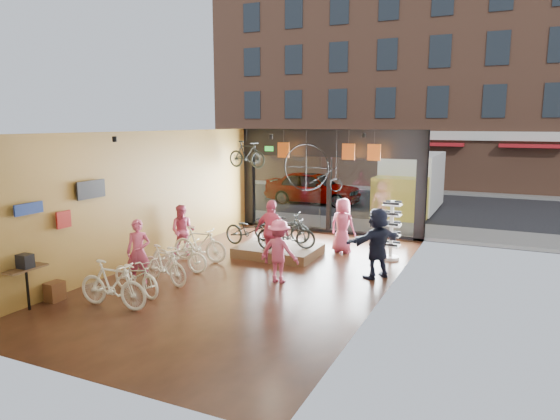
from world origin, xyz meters
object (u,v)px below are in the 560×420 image
Objects in this scene: floor_bike_5 at (199,244)px; customer_2 at (272,232)px; floor_bike_3 at (165,265)px; customer_5 at (377,243)px; display_bike_left at (250,231)px; customer_3 at (279,251)px; sunglasses_rack at (391,230)px; display_platform at (279,251)px; customer_1 at (183,231)px; box_truck at (409,185)px; customer_0 at (139,252)px; floor_bike_1 at (113,284)px; display_bike_right at (282,227)px; hung_bike at (247,154)px; display_bike_mid at (290,233)px; customer_4 at (343,225)px; floor_bike_4 at (179,255)px; street_car at (313,187)px; floor_bike_2 at (136,275)px; penny_farthing at (315,169)px.

customer_2 is at bearing -76.33° from floor_bike_5.
floor_bike_3 is 0.87× the size of customer_5.
display_bike_left is 2.64m from customer_3.
sunglasses_rack is (-0.05, 1.93, -0.05)m from customer_5.
customer_1 is at bearing -154.56° from display_platform.
box_truck is 7.93m from sunglasses_rack.
customer_0 reaches higher than customer_3.
floor_bike_1 is (-3.75, -14.38, -0.79)m from box_truck.
display_bike_right is 3.38m from hung_bike.
display_bike_right is at bearing -72.11° from customer_2.
customer_0 is 0.88× the size of customer_5.
floor_bike_1 is 1.09× the size of floor_bike_3.
display_bike_mid is 2.36m from customer_3.
hung_bike is (-3.85, 0.87, 2.06)m from customer_4.
box_truck is 3.91× the size of floor_bike_4.
floor_bike_4 is (-4.08, -11.49, -0.87)m from box_truck.
box_truck is 9.24m from display_platform.
street_car is 9.72m from display_bike_right.
floor_bike_5 is (-0.35, 2.11, 0.03)m from floor_bike_3.
customer_1 is (-0.79, 0.30, 0.28)m from floor_bike_5.
display_bike_mid is (-1.86, -8.95, -0.55)m from box_truck.
box_truck is at bearing 42.90° from customer_1.
hung_bike is (-2.20, 2.08, 2.78)m from display_platform.
hung_bike is (-3.29, 4.41, 2.11)m from customer_3.
customer_4 is 0.92× the size of customer_5.
display_platform is (2.66, -9.88, -0.67)m from street_car.
customer_0 is 1.04× the size of customer_1.
customer_4 is at bearing -97.38° from customer_3.
floor_bike_4 is at bearing 60.41° from customer_4.
sunglasses_rack is 1.12× the size of hung_bike.
display_bike_right reaches higher than display_platform.
customer_3 is at bearing -88.49° from floor_bike_4.
floor_bike_5 is (-0.37, 3.95, -0.02)m from floor_bike_1.
customer_2 is at bearing 31.13° from customer_0.
box_truck reaches higher than display_bike_right.
box_truck reaches higher than sunglasses_rack.
floor_bike_2 reaches higher than display_platform.
display_bike_mid is 0.91× the size of customer_4.
floor_bike_5 is 2.70m from display_bike_right.
floor_bike_5 is (-0.05, 1.06, 0.06)m from floor_bike_4.
customer_0 is at bearing 28.24° from customer_3.
street_car is 2.97× the size of customer_3.
customer_2 is 0.92× the size of penny_farthing.
box_truck is at bearing -23.45° from hung_bike.
box_truck reaches higher than display_platform.
street_car is at bearing 18.54° from floor_bike_3.
customer_2 is (2.02, 0.70, 0.42)m from floor_bike_5.
customer_2 is 0.99× the size of customer_5.
customer_2 reaches higher than display_bike_left.
floor_bike_2 is at bearing -106.15° from box_truck.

